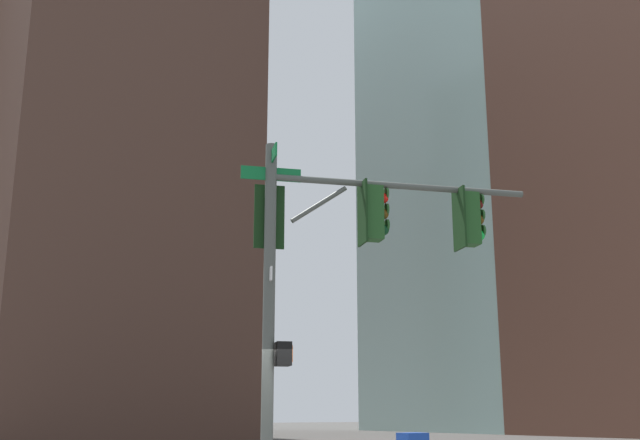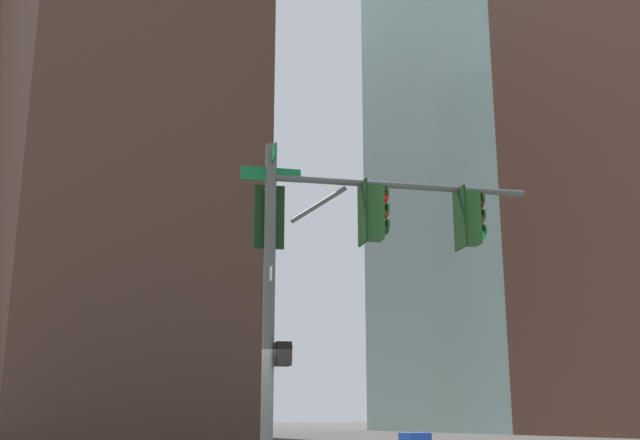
# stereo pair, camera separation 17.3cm
# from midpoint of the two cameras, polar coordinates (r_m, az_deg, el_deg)

# --- Properties ---
(signal_pole_assembly) EXTENTS (2.34, 5.13, 6.15)m
(signal_pole_assembly) POSITION_cam_midpoint_polar(r_m,az_deg,el_deg) (13.80, 1.82, -1.95)
(signal_pole_assembly) COLOR #4C514C
(signal_pole_assembly) RESTS_ON ground_plane
(building_brick_nearside) EXTENTS (27.51, 14.64, 40.74)m
(building_brick_nearside) POSITION_cam_midpoint_polar(r_m,az_deg,el_deg) (58.70, -16.29, 5.28)
(building_brick_nearside) COLOR #4C3328
(building_brick_nearside) RESTS_ON ground_plane
(building_glass_tower) EXTENTS (30.64, 32.74, 70.97)m
(building_glass_tower) POSITION_cam_midpoint_polar(r_m,az_deg,el_deg) (78.87, 19.95, 12.37)
(building_glass_tower) COLOR #9EC6C1
(building_glass_tower) RESTS_ON ground_plane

